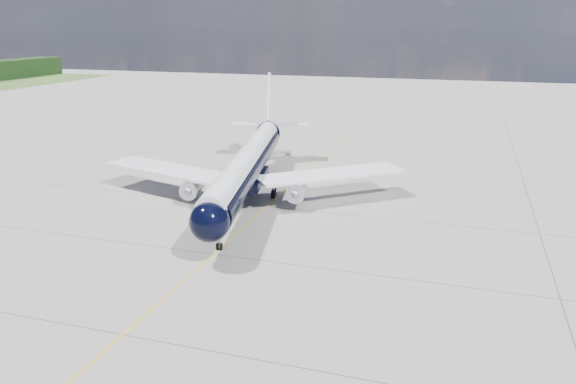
# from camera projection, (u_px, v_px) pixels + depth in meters

# --- Properties ---
(ground) EXTENTS (320.00, 320.00, 0.00)m
(ground) POSITION_uv_depth(u_px,v_px,m) (280.00, 195.00, 71.22)
(ground) COLOR gray
(ground) RESTS_ON ground
(taxiway_centerline) EXTENTS (0.16, 160.00, 0.01)m
(taxiway_centerline) POSITION_uv_depth(u_px,v_px,m) (267.00, 207.00, 66.66)
(taxiway_centerline) COLOR #DE9F0B
(taxiway_centerline) RESTS_ON ground
(main_airliner) EXTENTS (38.14, 47.03, 13.69)m
(main_airliner) POSITION_uv_depth(u_px,v_px,m) (248.00, 164.00, 69.24)
(main_airliner) COLOR black
(main_airliner) RESTS_ON ground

